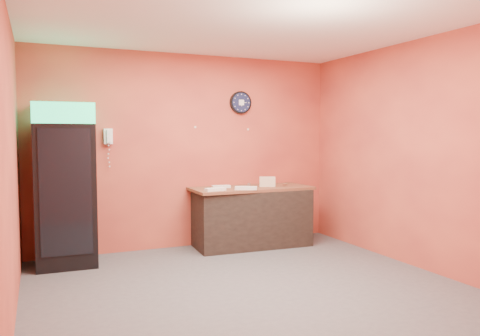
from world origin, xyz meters
TOP-DOWN VIEW (x-y plane):
  - floor at (0.00, 0.00)m, footprint 4.50×4.50m
  - back_wall at (0.00, 2.00)m, footprint 4.50×0.02m
  - left_wall at (-2.25, 0.00)m, footprint 0.02×4.00m
  - right_wall at (2.25, 0.00)m, footprint 0.02×4.00m
  - ceiling at (0.00, 0.00)m, footprint 4.50×4.00m
  - beverage_cooler at (-1.72, 1.60)m, footprint 0.73×0.75m
  - prep_counter at (0.84, 1.63)m, footprint 1.70×0.82m
  - wall_clock at (0.82, 1.97)m, footprint 0.34×0.06m
  - wall_phone at (-1.15, 1.95)m, footprint 0.11×0.10m
  - butcher_paper at (0.84, 1.63)m, footprint 1.76×0.75m
  - sub_roll_stack at (1.07, 1.57)m, footprint 0.24×0.17m
  - wrapped_sandwich_left at (0.19, 1.40)m, footprint 0.29×0.14m
  - wrapped_sandwich_mid at (0.63, 1.36)m, footprint 0.32×0.25m
  - wrapped_sandwich_right at (0.39, 1.70)m, footprint 0.27×0.13m
  - kitchen_tool at (0.83, 1.70)m, footprint 0.05×0.05m

SIDE VIEW (x-z plane):
  - floor at x=0.00m, z-range 0.00..0.00m
  - prep_counter at x=0.84m, z-range 0.00..0.83m
  - butcher_paper at x=0.84m, z-range 0.83..0.87m
  - wrapped_sandwich_right at x=0.39m, z-range 0.87..0.91m
  - wrapped_sandwich_left at x=0.19m, z-range 0.87..0.91m
  - wrapped_sandwich_mid at x=0.63m, z-range 0.87..0.92m
  - kitchen_tool at x=0.83m, z-range 0.87..0.93m
  - sub_roll_stack at x=1.07m, z-range 0.87..1.02m
  - beverage_cooler at x=-1.72m, z-range -0.02..2.00m
  - back_wall at x=0.00m, z-range 0.00..2.80m
  - left_wall at x=-2.25m, z-range 0.00..2.80m
  - right_wall at x=2.25m, z-range 0.00..2.80m
  - wall_phone at x=-1.15m, z-range 1.51..1.72m
  - wall_clock at x=0.82m, z-range 1.95..2.29m
  - ceiling at x=0.00m, z-range 2.79..2.81m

